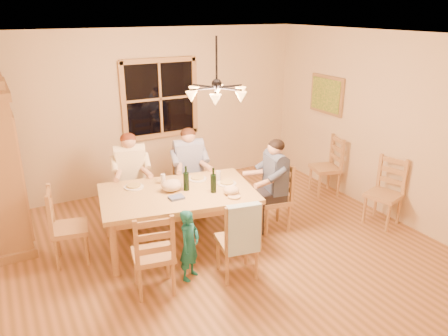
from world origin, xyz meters
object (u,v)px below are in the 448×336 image
adult_plaid_man (189,160)px  chair_spare_back (324,177)px  chandelier (217,92)px  adult_slate_man (274,174)px  chair_end_left (71,239)px  wine_bottle_a (186,178)px  child (190,245)px  chair_far_left (133,200)px  dining_table (178,198)px  chair_end_right (273,209)px  chair_spare_front (382,205)px  chair_near_right (237,252)px  adult_woman (130,166)px  wine_bottle_b (213,180)px  chair_far_right (190,193)px  chair_near_left (154,267)px

adult_plaid_man → chair_spare_back: adult_plaid_man is taller
chandelier → adult_slate_man: 1.57m
chair_end_left → chair_spare_back: bearing=102.4°
chair_end_left → wine_bottle_a: 1.60m
chandelier → child: bearing=-144.7°
chair_far_left → dining_table: bearing=117.9°
child → chair_end_right: bearing=-15.7°
chair_spare_front → chandelier: bearing=62.1°
chair_spare_back → chair_spare_front: bearing=-165.0°
chair_near_right → adult_woman: bearing=117.9°
chandelier → chair_spare_back: size_ratio=0.78×
chair_near_right → wine_bottle_a: bearing=111.5°
chair_end_right → chair_spare_front: 1.62m
adult_woman → child: bearing=104.1°
chandelier → wine_bottle_a: (-0.26, 0.38, -1.15)m
chandelier → chair_end_left: 2.54m
chair_near_right → chandelier: bearing=94.7°
wine_bottle_b → chair_far_right: bearing=82.8°
chair_near_right → chair_end_left: same height
adult_plaid_man → wine_bottle_b: (-0.14, -1.08, 0.08)m
chair_end_left → chair_spare_back: 4.17m
chandelier → chair_end_left: (-1.71, 0.62, -1.77)m
chair_far_left → adult_woman: bearing=114.1°
adult_woman → chair_end_right: bearing=153.4°
chandelier → chair_far_right: chandelier is taller
dining_table → adult_plaid_man: bearing=57.6°
chair_near_right → adult_slate_man: size_ratio=1.13×
dining_table → chair_end_right: 1.41m
chair_far_left → wine_bottle_a: (0.44, -1.00, 0.62)m
chandelier → adult_plaid_man: size_ratio=0.88×
chair_near_right → chair_spare_front: same height
adult_plaid_man → chair_spare_back: bearing=179.3°
chair_near_left → adult_plaid_man: size_ratio=1.13×
dining_table → chair_far_right: 1.06m
chandelier → wine_bottle_b: 1.16m
chair_near_right → wine_bottle_a: wine_bottle_a is taller
chair_far_left → chair_spare_front: same height
chair_near_left → chandelier: bearing=33.3°
chair_far_left → adult_plaid_man: 1.02m
adult_woman → chandelier: bearing=126.8°
chandelier → child: size_ratio=0.89×
wine_bottle_b → chair_spare_front: 2.58m
dining_table → wine_bottle_a: (0.12, -0.01, 0.26)m
dining_table → chair_spare_back: (2.83, 0.41, -0.36)m
chair_near_left → chair_spare_back: bearing=29.6°
wine_bottle_a → adult_plaid_man: bearing=64.0°
wine_bottle_a → wine_bottle_b: bearing=-39.1°
adult_plaid_man → adult_slate_man: same height
adult_slate_man → chair_spare_front: size_ratio=0.88×
chair_far_left → chair_end_right: 2.07m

